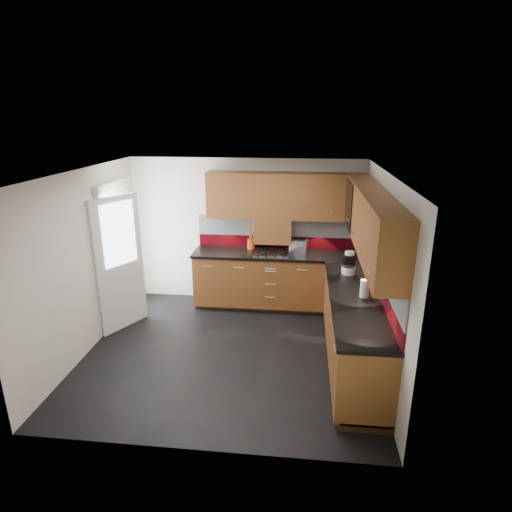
# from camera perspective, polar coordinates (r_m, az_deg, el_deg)

# --- Properties ---
(room) EXTENTS (4.00, 3.80, 2.64)m
(room) POSITION_cam_1_polar(r_m,az_deg,el_deg) (5.32, -3.83, 1.39)
(room) COLOR black
(base_cabinets) EXTENTS (2.70, 3.20, 0.95)m
(base_cabinets) POSITION_cam_1_polar(r_m,az_deg,el_deg) (6.29, 7.19, -6.30)
(base_cabinets) COLOR brown
(base_cabinets) RESTS_ON room
(countertop) EXTENTS (2.72, 3.22, 0.04)m
(countertop) POSITION_cam_1_polar(r_m,az_deg,el_deg) (6.10, 7.25, -2.23)
(countertop) COLOR black
(countertop) RESTS_ON base_cabinets
(backsplash) EXTENTS (2.70, 3.20, 0.54)m
(backsplash) POSITION_cam_1_polar(r_m,az_deg,el_deg) (6.23, 9.38, 0.92)
(backsplash) COLOR maroon
(backsplash) RESTS_ON countertop
(upper_cabinets) EXTENTS (2.50, 3.20, 0.72)m
(upper_cabinets) POSITION_cam_1_polar(r_m,az_deg,el_deg) (5.92, 9.30, 6.32)
(upper_cabinets) COLOR brown
(upper_cabinets) RESTS_ON room
(extractor_hood) EXTENTS (0.60, 0.33, 0.40)m
(extractor_hood) POSITION_cam_1_polar(r_m,az_deg,el_deg) (6.89, 2.26, 3.46)
(extractor_hood) COLOR brown
(extractor_hood) RESTS_ON room
(glass_cabinet) EXTENTS (0.32, 0.80, 0.66)m
(glass_cabinet) POSITION_cam_1_polar(r_m,az_deg,el_deg) (6.24, 13.63, 6.91)
(glass_cabinet) COLOR black
(glass_cabinet) RESTS_ON room
(back_door) EXTENTS (0.42, 1.19, 2.04)m
(back_door) POSITION_cam_1_polar(r_m,az_deg,el_deg) (6.67, -17.84, -0.16)
(back_door) COLOR white
(back_door) RESTS_ON room
(gas_hob) EXTENTS (0.56, 0.49, 0.04)m
(gas_hob) POSITION_cam_1_polar(r_m,az_deg,el_deg) (6.82, 2.13, 0.47)
(gas_hob) COLOR silver
(gas_hob) RESTS_ON countertop
(utensil_pot) EXTENTS (0.13, 0.13, 0.48)m
(utensil_pot) POSITION_cam_1_polar(r_m,az_deg,el_deg) (7.04, -0.63, 1.79)
(utensil_pot) COLOR #E34E15
(utensil_pot) RESTS_ON countertop
(toaster) EXTENTS (0.31, 0.23, 0.20)m
(toaster) POSITION_cam_1_polar(r_m,az_deg,el_deg) (6.94, 5.72, 1.39)
(toaster) COLOR silver
(toaster) RESTS_ON countertop
(food_processor) EXTENTS (0.19, 0.19, 0.32)m
(food_processor) POSITION_cam_1_polar(r_m,az_deg,el_deg) (6.05, 12.29, -0.99)
(food_processor) COLOR white
(food_processor) RESTS_ON countertop
(paper_towel) EXTENTS (0.11, 0.11, 0.22)m
(paper_towel) POSITION_cam_1_polar(r_m,az_deg,el_deg) (5.33, 14.26, -4.25)
(paper_towel) COLOR white
(paper_towel) RESTS_ON countertop
(orange_cloth) EXTENTS (0.13, 0.12, 0.01)m
(orange_cloth) POSITION_cam_1_polar(r_m,az_deg,el_deg) (6.28, 12.22, -1.63)
(orange_cloth) COLOR #D24F17
(orange_cloth) RESTS_ON countertop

